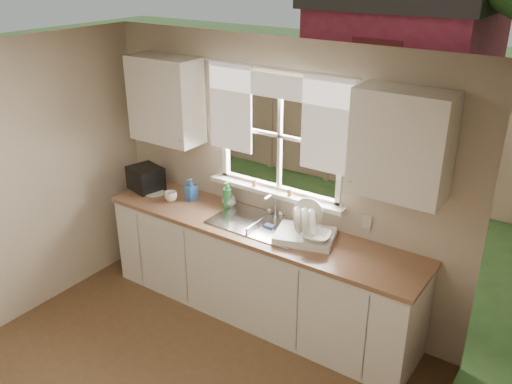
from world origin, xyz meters
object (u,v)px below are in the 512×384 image
Objects in this scene: dish_rack at (305,232)px; cup at (171,196)px; black_appliance at (146,178)px; soap_bottle_a at (228,194)px.

cup is (-1.45, -0.07, -0.01)m from dish_rack.
dish_rack is 1.86m from black_appliance.
black_appliance is at bearing 179.71° from dish_rack.
soap_bottle_a reaches higher than cup.
dish_rack reaches higher than black_appliance.
dish_rack is 4.63× the size of cup.
black_appliance is at bearing 164.96° from cup.
cup is 0.42m from black_appliance.
black_appliance reaches higher than cup.
cup is at bearing -177.27° from dish_rack.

